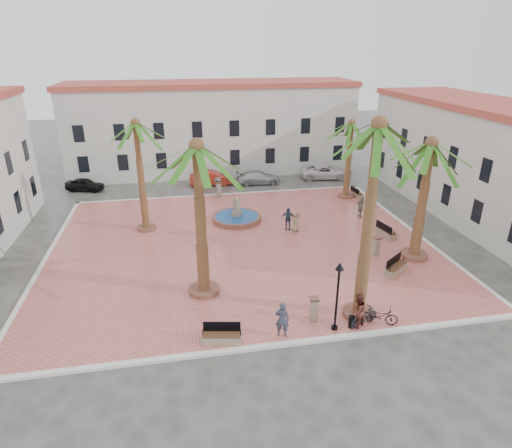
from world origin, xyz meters
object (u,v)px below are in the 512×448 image
(palm_sw, at_px, (198,165))
(bench_s, at_px, (222,337))
(bollard_se, at_px, (314,308))
(car_red, at_px, (211,178))
(bench_e, at_px, (386,232))
(car_white, at_px, (325,172))
(bicycle_b, at_px, (364,317))
(palm_e, at_px, (429,158))
(palm_ne, at_px, (351,132))
(pedestrian_east, at_px, (360,207))
(bench_ne, at_px, (356,194))
(pedestrian_fountain_a, at_px, (296,222))
(cyclist_b, at_px, (357,311))
(palm_s, at_px, (377,146))
(car_black, at_px, (85,185))
(car_silver, at_px, (258,177))
(pedestrian_fountain_b, at_px, (288,219))
(fountain, at_px, (237,217))
(lamppost_e, at_px, (377,179))
(lamppost_s, at_px, (338,285))
(bollard_n, at_px, (219,189))
(palm_nw, at_px, (136,135))
(pedestrian_north, at_px, (218,187))
(cyclist_a, at_px, (282,319))
(bollard_e, at_px, (376,246))
(bicycle_a, at_px, (379,316))
(bench_se, at_px, (396,268))
(litter_bin, at_px, (352,322))

(palm_sw, distance_m, bench_s, 8.50)
(bollard_se, relative_size, car_red, 0.29)
(bench_e, bearing_deg, car_white, -13.66)
(bicycle_b, bearing_deg, palm_e, -66.76)
(palm_ne, relative_size, pedestrian_east, 4.04)
(bench_ne, relative_size, pedestrian_fountain_a, 1.09)
(palm_sw, relative_size, car_red, 2.01)
(bollard_se, distance_m, cyclist_b, 2.15)
(palm_s, height_order, bench_ne, palm_s)
(car_black, relative_size, car_silver, 0.81)
(car_black, bearing_deg, pedestrian_east, -99.52)
(pedestrian_fountain_b, bearing_deg, fountain, 163.54)
(pedestrian_east, relative_size, car_white, 0.35)
(bench_s, distance_m, lamppost_e, 21.74)
(lamppost_s, relative_size, bollard_n, 2.58)
(bench_ne, bearing_deg, bench_e, 164.48)
(bench_ne, xyz_separation_m, pedestrian_fountain_b, (-8.12, -6.19, 0.63))
(palm_nw, xyz_separation_m, pedestrian_north, (6.14, 6.46, -6.24))
(palm_sw, height_order, cyclist_a, palm_sw)
(bollard_se, xyz_separation_m, pedestrian_east, (7.99, 12.77, 0.21))
(palm_s, xyz_separation_m, bollard_e, (3.87, 6.22, -8.16))
(palm_nw, height_order, bicycle_a, palm_nw)
(bench_e, bearing_deg, palm_sw, 99.59)
(bollard_e, distance_m, car_black, 28.12)
(palm_e, relative_size, car_silver, 1.79)
(bench_e, distance_m, lamppost_s, 12.60)
(palm_sw, bearing_deg, pedestrian_fountain_b, 48.31)
(palm_nw, height_order, pedestrian_fountain_a, palm_nw)
(bench_e, bearing_deg, car_black, 45.24)
(palm_sw, height_order, car_white, palm_sw)
(bench_se, height_order, cyclist_b, cyclist_b)
(litter_bin, relative_size, cyclist_a, 0.34)
(bench_se, relative_size, pedestrian_north, 1.04)
(bench_se, height_order, pedestrian_fountain_b, pedestrian_fountain_b)
(bollard_n, bearing_deg, palm_sw, -98.97)
(bicycle_b, relative_size, car_silver, 0.39)
(lamppost_s, xyz_separation_m, bollard_e, (5.51, 7.15, -1.84))
(palm_ne, height_order, lamppost_e, palm_ne)
(bench_se, height_order, car_silver, car_silver)
(bench_e, xyz_separation_m, cyclist_b, (-6.42, -9.84, 0.65))
(bicycle_a, bearing_deg, palm_e, -18.97)
(cyclist_a, bearing_deg, car_black, -41.73)
(palm_s, bearing_deg, pedestrian_north, 104.66)
(palm_ne, xyz_separation_m, bollard_n, (-11.41, 2.12, -5.23))
(palm_ne, xyz_separation_m, car_silver, (-6.99, 5.95, -5.48))
(bench_ne, xyz_separation_m, lamppost_s, (-8.93, -18.52, 2.27))
(lamppost_e, distance_m, pedestrian_north, 14.03)
(bicycle_b, bearing_deg, car_white, -36.92)
(bench_ne, relative_size, pedestrian_north, 0.92)
(palm_sw, xyz_separation_m, pedestrian_east, (13.26, 9.11, -6.53))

